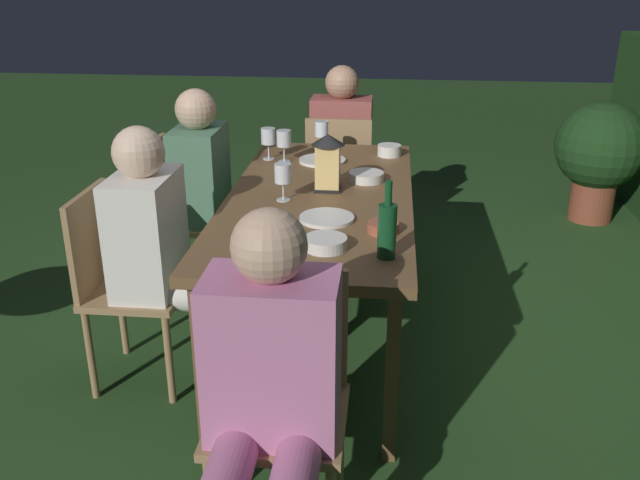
% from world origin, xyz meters
% --- Properties ---
extents(ground_plane, '(16.00, 16.00, 0.00)m').
position_xyz_m(ground_plane, '(0.00, 0.00, 0.00)').
color(ground_plane, '#26471E').
extents(dining_table, '(1.87, 0.84, 0.75)m').
position_xyz_m(dining_table, '(0.00, 0.00, 0.70)').
color(dining_table, brown).
rests_on(dining_table, ground).
extents(chair_head_near, '(0.40, 0.42, 0.87)m').
position_xyz_m(chair_head_near, '(-1.18, 0.00, 0.49)').
color(chair_head_near, '#9E7A51').
rests_on(chair_head_near, ground).
extents(person_in_rust, '(0.48, 0.38, 1.15)m').
position_xyz_m(person_in_rust, '(-1.38, 0.00, 0.64)').
color(person_in_rust, '#9E4C47').
rests_on(person_in_rust, ground).
extents(chair_side_left_a, '(0.42, 0.40, 0.87)m').
position_xyz_m(chair_side_left_a, '(-0.42, -0.81, 0.49)').
color(chair_side_left_a, '#9E7A51').
rests_on(chair_side_left_a, ground).
extents(person_in_green, '(0.38, 0.47, 1.15)m').
position_xyz_m(person_in_green, '(-0.42, -0.62, 0.64)').
color(person_in_green, '#4C7A5B').
rests_on(person_in_green, ground).
extents(chair_head_far, '(0.40, 0.42, 0.87)m').
position_xyz_m(chair_head_far, '(1.18, 0.00, 0.49)').
color(chair_head_far, '#9E7A51').
rests_on(chair_head_far, ground).
extents(person_in_pink, '(0.48, 0.38, 1.15)m').
position_xyz_m(person_in_pink, '(1.38, 0.00, 0.64)').
color(person_in_pink, '#C675A3').
rests_on(person_in_pink, ground).
extents(chair_side_left_b, '(0.42, 0.40, 0.87)m').
position_xyz_m(chair_side_left_b, '(0.42, -0.81, 0.49)').
color(chair_side_left_b, '#9E7A51').
rests_on(chair_side_left_b, ground).
extents(person_in_cream, '(0.38, 0.47, 1.15)m').
position_xyz_m(person_in_cream, '(0.42, -0.62, 0.64)').
color(person_in_cream, white).
rests_on(person_in_cream, ground).
extents(lantern_centerpiece, '(0.15, 0.15, 0.27)m').
position_xyz_m(lantern_centerpiece, '(-0.08, 0.03, 0.90)').
color(lantern_centerpiece, black).
rests_on(lantern_centerpiece, dining_table).
extents(green_bottle_on_table, '(0.07, 0.07, 0.29)m').
position_xyz_m(green_bottle_on_table, '(0.69, 0.31, 0.86)').
color(green_bottle_on_table, '#144723').
rests_on(green_bottle_on_table, dining_table).
extents(wine_glass_a, '(0.08, 0.08, 0.17)m').
position_xyz_m(wine_glass_a, '(0.10, -0.15, 0.87)').
color(wine_glass_a, silver).
rests_on(wine_glass_a, dining_table).
extents(wine_glass_b, '(0.08, 0.08, 0.17)m').
position_xyz_m(wine_glass_b, '(-0.53, -0.25, 0.87)').
color(wine_glass_b, silver).
rests_on(wine_glass_b, dining_table).
extents(wine_glass_c, '(0.08, 0.08, 0.17)m').
position_xyz_m(wine_glass_c, '(-0.77, -0.07, 0.87)').
color(wine_glass_c, silver).
rests_on(wine_glass_c, dining_table).
extents(wine_glass_d, '(0.08, 0.08, 0.17)m').
position_xyz_m(wine_glass_d, '(-0.57, -0.34, 0.87)').
color(wine_glass_d, silver).
rests_on(wine_glass_d, dining_table).
extents(plate_a, '(0.25, 0.25, 0.01)m').
position_xyz_m(plate_a, '(-0.55, -0.04, 0.76)').
color(plate_a, white).
rests_on(plate_a, dining_table).
extents(plate_b, '(0.23, 0.23, 0.01)m').
position_xyz_m(plate_b, '(0.32, 0.06, 0.76)').
color(plate_b, white).
rests_on(plate_b, dining_table).
extents(bowl_olives, '(0.12, 0.12, 0.04)m').
position_xyz_m(bowl_olives, '(0.44, 0.30, 0.77)').
color(bowl_olives, '#9E5138').
rests_on(bowl_olives, dining_table).
extents(bowl_bread, '(0.13, 0.13, 0.06)m').
position_xyz_m(bowl_bread, '(-0.71, 0.31, 0.78)').
color(bowl_bread, silver).
rests_on(bowl_bread, dining_table).
extents(bowl_salad, '(0.17, 0.17, 0.04)m').
position_xyz_m(bowl_salad, '(-0.23, 0.20, 0.78)').
color(bowl_salad, silver).
rests_on(bowl_salad, dining_table).
extents(bowl_dip, '(0.16, 0.16, 0.04)m').
position_xyz_m(bowl_dip, '(0.63, 0.09, 0.78)').
color(bowl_dip, silver).
rests_on(bowl_dip, dining_table).
extents(potted_plant_by_hedge, '(0.62, 0.62, 0.86)m').
position_xyz_m(potted_plant_by_hedge, '(-1.88, 1.77, 0.51)').
color(potted_plant_by_hedge, brown).
rests_on(potted_plant_by_hedge, ground).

